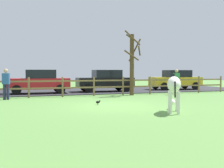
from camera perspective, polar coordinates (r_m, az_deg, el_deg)
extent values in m
plane|color=#5B8C42|center=(12.02, 0.34, -4.50)|extent=(60.00, 60.00, 0.00)
cube|color=#2D2D33|center=(20.97, -8.27, -1.44)|extent=(28.00, 7.40, 0.05)
cylinder|color=olive|center=(16.27, -16.89, -0.71)|extent=(0.11, 0.11, 1.17)
cylinder|color=olive|center=(16.46, -10.21, -0.60)|extent=(0.11, 0.11, 1.17)
cylinder|color=olive|center=(16.88, -3.77, -0.49)|extent=(0.11, 0.11, 1.17)
cylinder|color=olive|center=(17.49, 2.30, -0.38)|extent=(0.11, 0.11, 1.17)
cylinder|color=olive|center=(18.28, 7.89, -0.27)|extent=(0.11, 0.11, 1.17)
cylinder|color=olive|center=(19.24, 12.98, -0.17)|extent=(0.11, 0.11, 1.17)
cylinder|color=olive|center=(20.33, 17.55, -0.08)|extent=(0.11, 0.11, 1.17)
cylinder|color=olive|center=(21.54, 21.63, 0.00)|extent=(0.11, 0.11, 1.17)
cube|color=olive|center=(16.65, -6.95, -0.74)|extent=(21.10, 0.06, 0.09)
cube|color=olive|center=(16.63, -6.95, 0.66)|extent=(21.10, 0.06, 0.09)
cylinder|color=#513A23|center=(17.32, 4.15, 3.98)|extent=(0.26, 0.26, 3.82)
cylinder|color=#513A23|center=(17.03, 4.34, 9.29)|extent=(0.85, 0.33, 0.62)
cylinder|color=#513A23|center=(16.98, 4.30, 9.53)|extent=(0.95, 0.40, 0.94)
cylinder|color=#513A23|center=(16.91, 4.08, 5.95)|extent=(0.87, 0.50, 0.68)
cylinder|color=#513A23|center=(17.31, 5.69, 6.88)|extent=(0.57, 0.88, 0.56)
cylinder|color=#513A23|center=(17.72, 4.73, 7.01)|extent=(0.63, 0.73, 1.43)
ellipsoid|color=white|center=(10.14, 12.74, -0.02)|extent=(1.02, 1.32, 0.56)
cylinder|color=white|center=(10.58, 11.83, -3.39)|extent=(0.11, 0.11, 0.78)
cylinder|color=white|center=(10.59, 13.34, -3.40)|extent=(0.11, 0.11, 0.78)
cylinder|color=white|center=(9.79, 12.01, -3.88)|extent=(0.11, 0.11, 0.78)
cylinder|color=white|center=(9.80, 13.65, -3.88)|extent=(0.11, 0.11, 0.78)
cylinder|color=white|center=(10.68, 12.57, -0.90)|extent=(0.49, 0.63, 0.51)
ellipsoid|color=white|center=(11.14, 12.43, -3.67)|extent=(0.39, 0.48, 0.24)
cube|color=black|center=(10.38, 12.68, 1.80)|extent=(0.31, 0.51, 0.12)
cylinder|color=black|center=(9.48, 12.95, -1.11)|extent=(0.14, 0.19, 0.54)
cylinder|color=black|center=(12.32, -2.99, -4.19)|extent=(0.01, 0.01, 0.06)
cylinder|color=black|center=(12.28, -2.94, -4.21)|extent=(0.01, 0.01, 0.06)
ellipsoid|color=black|center=(12.29, -2.97, -3.79)|extent=(0.18, 0.10, 0.12)
sphere|color=black|center=(12.31, -2.56, -3.54)|extent=(0.07, 0.07, 0.07)
cube|color=yellow|center=(22.85, 12.95, 0.54)|extent=(4.13, 2.05, 0.70)
cube|color=black|center=(22.90, 13.30, 2.12)|extent=(2.03, 1.73, 0.56)
cylinder|color=black|center=(21.50, 10.78, -0.50)|extent=(0.61, 0.23, 0.60)
cylinder|color=black|center=(23.05, 8.99, -0.28)|extent=(0.61, 0.23, 0.60)
cylinder|color=black|center=(22.78, 16.94, -0.39)|extent=(0.61, 0.23, 0.60)
cylinder|color=black|center=(24.25, 14.86, -0.20)|extent=(0.61, 0.23, 0.60)
cube|color=red|center=(18.81, -15.04, 0.10)|extent=(4.06, 1.84, 0.70)
cube|color=black|center=(18.80, -14.60, 2.02)|extent=(1.95, 1.63, 0.56)
cylinder|color=black|center=(17.97, -19.21, -1.18)|extent=(0.61, 0.20, 0.60)
cylinder|color=black|center=(19.67, -19.06, -0.87)|extent=(0.61, 0.20, 0.60)
cylinder|color=black|center=(18.09, -10.63, -1.06)|extent=(0.61, 0.20, 0.60)
cylinder|color=black|center=(19.77, -11.22, -0.76)|extent=(0.61, 0.20, 0.60)
cube|color=black|center=(19.92, -1.52, 0.32)|extent=(4.07, 1.88, 0.70)
cube|color=black|center=(19.94, -1.10, 2.13)|extent=(1.97, 1.65, 0.56)
cylinder|color=black|center=(18.79, -4.80, -0.89)|extent=(0.61, 0.21, 0.60)
cylinder|color=black|center=(20.45, -5.79, -0.62)|extent=(0.61, 0.21, 0.60)
cylinder|color=black|center=(19.53, 2.97, -0.76)|extent=(0.61, 0.21, 0.60)
cylinder|color=black|center=(21.13, 1.41, -0.50)|extent=(0.61, 0.21, 0.60)
cylinder|color=#232847|center=(15.58, -21.42, -1.55)|extent=(0.14, 0.14, 0.82)
cylinder|color=#232847|center=(15.52, -20.79, -1.55)|extent=(0.14, 0.14, 0.82)
cube|color=#2D569E|center=(15.52, -21.15, 1.03)|extent=(0.41, 0.31, 0.58)
sphere|color=tan|center=(15.51, -21.17, 2.58)|extent=(0.22, 0.22, 0.22)
cylinder|color=#232847|center=(18.25, 13.00, -0.86)|extent=(0.14, 0.14, 0.82)
cylinder|color=#232847|center=(18.37, 13.42, -0.85)|extent=(0.14, 0.14, 0.82)
cube|color=#38844C|center=(18.28, 13.23, 1.34)|extent=(0.39, 0.27, 0.58)
sphere|color=tan|center=(18.28, 13.25, 2.65)|extent=(0.22, 0.22, 0.22)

